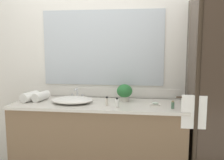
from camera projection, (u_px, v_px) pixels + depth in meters
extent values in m
cube|color=silver|center=(103.00, 63.00, 2.83)|extent=(4.40, 0.05, 2.60)
cube|color=silver|center=(103.00, 93.00, 2.85)|extent=(1.80, 0.01, 0.11)
cube|color=silver|center=(103.00, 48.00, 2.77)|extent=(1.41, 0.01, 0.86)
cube|color=brown|center=(99.00, 144.00, 2.62)|extent=(1.80, 0.56, 0.87)
cube|color=beige|center=(98.00, 104.00, 2.55)|extent=(1.80, 0.58, 0.03)
cylinder|color=#2D2319|center=(197.00, 102.00, 2.15)|extent=(0.04, 0.04, 2.00)
cube|color=#382B21|center=(190.00, 96.00, 2.43)|extent=(0.01, 0.57, 1.96)
cylinder|color=#2D2319|center=(194.00, 98.00, 2.15)|extent=(0.32, 0.02, 0.02)
cube|color=white|center=(194.00, 112.00, 2.17)|extent=(0.22, 0.04, 0.31)
ellipsoid|color=white|center=(72.00, 100.00, 2.55)|extent=(0.44, 0.34, 0.06)
cube|color=silver|center=(77.00, 98.00, 2.76)|extent=(0.17, 0.04, 0.02)
cylinder|color=silver|center=(77.00, 93.00, 2.75)|extent=(0.02, 0.02, 0.10)
cylinder|color=silver|center=(76.00, 89.00, 2.69)|extent=(0.02, 0.11, 0.02)
cylinder|color=silver|center=(72.00, 95.00, 2.76)|extent=(0.02, 0.02, 0.04)
cylinder|color=silver|center=(82.00, 96.00, 2.74)|extent=(0.02, 0.02, 0.04)
cylinder|color=beige|center=(125.00, 99.00, 2.63)|extent=(0.09, 0.09, 0.05)
ellipsoid|color=#2B6E36|center=(125.00, 91.00, 2.62)|extent=(0.17, 0.17, 0.15)
cube|color=silver|center=(155.00, 105.00, 2.44)|extent=(0.10, 0.07, 0.01)
ellipsoid|color=silver|center=(155.00, 103.00, 2.44)|extent=(0.07, 0.04, 0.02)
cylinder|color=#4C7056|center=(173.00, 105.00, 2.31)|extent=(0.03, 0.03, 0.06)
cylinder|color=#9E895B|center=(173.00, 101.00, 2.30)|extent=(0.02, 0.02, 0.01)
cylinder|color=silver|center=(107.00, 102.00, 2.43)|extent=(0.03, 0.03, 0.08)
cylinder|color=black|center=(107.00, 97.00, 2.42)|extent=(0.02, 0.02, 0.02)
cylinder|color=white|center=(117.00, 103.00, 2.35)|extent=(0.03, 0.03, 0.08)
cylinder|color=black|center=(117.00, 98.00, 2.35)|extent=(0.02, 0.02, 0.01)
cylinder|color=white|center=(30.00, 97.00, 2.63)|extent=(0.15, 0.24, 0.10)
cylinder|color=white|center=(41.00, 96.00, 2.66)|extent=(0.14, 0.24, 0.10)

